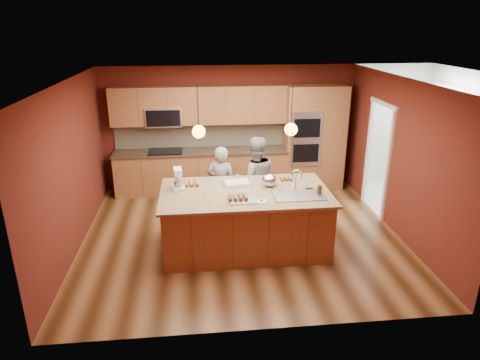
{
  "coord_description": "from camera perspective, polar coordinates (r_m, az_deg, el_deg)",
  "views": [
    {
      "loc": [
        -0.74,
        -6.74,
        3.56
      ],
      "look_at": [
        -0.04,
        -0.1,
        1.08
      ],
      "focal_mm": 32.0,
      "sensor_mm": 36.0,
      "label": 1
    }
  ],
  "objects": [
    {
      "name": "person_right",
      "position": [
        7.9,
        2.04,
        0.04
      ],
      "size": [
        0.82,
        0.66,
        1.63
      ],
      "primitive_type": "imported",
      "rotation": [
        0.0,
        0.0,
        3.19
      ],
      "color": "slate",
      "rests_on": "floor"
    },
    {
      "name": "stand_mixer",
      "position": [
        6.97,
        -8.24,
        -0.06
      ],
      "size": [
        0.21,
        0.28,
        0.36
      ],
      "rotation": [
        0.0,
        0.0,
        0.09
      ],
      "color": "white",
      "rests_on": "island"
    },
    {
      "name": "wall_right",
      "position": [
        7.91,
        20.45,
        2.84
      ],
      "size": [
        0.0,
        5.0,
        5.0
      ],
      "primitive_type": "plane",
      "rotation": [
        1.57,
        0.0,
        -1.57
      ],
      "color": "#561C14",
      "rests_on": "ground"
    },
    {
      "name": "ceiling",
      "position": [
        6.84,
        0.22,
        13.16
      ],
      "size": [
        5.5,
        5.5,
        0.0
      ],
      "primitive_type": "plane",
      "rotation": [
        3.14,
        0.0,
        0.0
      ],
      "color": "white",
      "rests_on": "ground"
    },
    {
      "name": "wall_back",
      "position": [
        9.53,
        -1.45,
        6.96
      ],
      "size": [
        5.5,
        0.0,
        5.5
      ],
      "primitive_type": "plane",
      "rotation": [
        1.57,
        0.0,
        0.0
      ],
      "color": "#561C14",
      "rests_on": "ground"
    },
    {
      "name": "plate",
      "position": [
        6.47,
        2.86,
        -2.88
      ],
      "size": [
        0.17,
        0.17,
        0.01
      ],
      "primitive_type": "cylinder",
      "color": "silver",
      "rests_on": "island"
    },
    {
      "name": "cupcakes_right",
      "position": [
        7.4,
        6.15,
        0.29
      ],
      "size": [
        0.22,
        0.22,
        0.07
      ],
      "primitive_type": null,
      "color": "#B0754C",
      "rests_on": "island"
    },
    {
      "name": "pendant_left",
      "position": [
        6.51,
        -5.52,
        6.47
      ],
      "size": [
        0.2,
        0.2,
        0.8
      ],
      "color": "black",
      "rests_on": "ceiling"
    },
    {
      "name": "person_left",
      "position": [
        7.87,
        -2.49,
        -0.67
      ],
      "size": [
        0.62,
        0.5,
        1.47
      ],
      "primitive_type": "imported",
      "rotation": [
        0.0,
        0.0,
        2.84
      ],
      "color": "black",
      "rests_on": "floor"
    },
    {
      "name": "cupcakes_left",
      "position": [
        7.19,
        -6.79,
        -0.32
      ],
      "size": [
        0.33,
        0.33,
        0.07
      ],
      "primitive_type": null,
      "color": "#B0754C",
      "rests_on": "island"
    },
    {
      "name": "phone",
      "position": [
        7.05,
        9.24,
        -1.14
      ],
      "size": [
        0.14,
        0.1,
        0.01
      ],
      "primitive_type": "cube",
      "rotation": [
        0.0,
        0.0,
        -0.27
      ],
      "color": "black",
      "rests_on": "island"
    },
    {
      "name": "floor",
      "position": [
        7.66,
        0.19,
        -7.31
      ],
      "size": [
        5.5,
        5.5,
        0.0
      ],
      "primitive_type": "plane",
      "color": "#3E230E",
      "rests_on": "ground"
    },
    {
      "name": "doorway_trim",
      "position": [
        8.67,
        17.84,
        2.55
      ],
      "size": [
        0.08,
        1.11,
        2.2
      ],
      "primitive_type": null,
      "color": "white",
      "rests_on": "wall_right"
    },
    {
      "name": "tumbler",
      "position": [
        6.83,
        10.55,
        -1.31
      ],
      "size": [
        0.08,
        0.08,
        0.15
      ],
      "primitive_type": "cylinder",
      "color": "#3E260E",
      "rests_on": "island"
    },
    {
      "name": "cupcakes_rack",
      "position": [
        6.52,
        -0.29,
        -2.26
      ],
      "size": [
        0.32,
        0.24,
        0.07
      ],
      "primitive_type": null,
      "color": "#B0754C",
      "rests_on": "island"
    },
    {
      "name": "wall_left",
      "position": [
        7.37,
        -21.56,
        1.47
      ],
      "size": [
        0.0,
        5.0,
        5.0
      ],
      "primitive_type": "plane",
      "rotation": [
        1.57,
        0.0,
        1.57
      ],
      "color": "#561C14",
      "rests_on": "ground"
    },
    {
      "name": "washer",
      "position": [
        9.61,
        25.2,
        -0.4
      ],
      "size": [
        0.71,
        0.73,
        0.94
      ],
      "primitive_type": "cube",
      "rotation": [
        0.0,
        0.0,
        -0.25
      ],
      "color": "white",
      "rests_on": "floor"
    },
    {
      "name": "cabinet_run",
      "position": [
        9.35,
        -5.47,
        4.29
      ],
      "size": [
        3.74,
        0.64,
        2.3
      ],
      "color": "brown",
      "rests_on": "floor"
    },
    {
      "name": "pendant_right",
      "position": [
        6.68,
        6.81,
        6.76
      ],
      "size": [
        0.2,
        0.2,
        0.8
      ],
      "color": "black",
      "rests_on": "ceiling"
    },
    {
      "name": "island",
      "position": [
        7.06,
        0.79,
        -5.22
      ],
      "size": [
        2.71,
        1.52,
        1.38
      ],
      "color": "brown",
      "rests_on": "floor"
    },
    {
      "name": "mixing_bowl",
      "position": [
        7.06,
        3.95,
        -0.03
      ],
      "size": [
        0.26,
        0.26,
        0.22
      ],
      "primitive_type": "ellipsoid",
      "color": "silver",
      "rests_on": "island"
    },
    {
      "name": "sheet_cake",
      "position": [
        7.15,
        -0.42,
        -0.42
      ],
      "size": [
        0.5,
        0.39,
        0.05
      ],
      "rotation": [
        0.0,
        0.0,
        0.13
      ],
      "color": "silver",
      "rests_on": "island"
    },
    {
      "name": "laundry_room",
      "position": [
        9.57,
        26.51,
        8.58
      ],
      "size": [
        2.6,
        2.7,
        2.7
      ],
      "color": "silver",
      "rests_on": "ground"
    },
    {
      "name": "wall_front",
      "position": [
        4.84,
        3.46,
        -6.81
      ],
      "size": [
        5.5,
        0.0,
        5.5
      ],
      "primitive_type": "plane",
      "rotation": [
        -1.57,
        0.0,
        0.0
      ],
      "color": "#561C14",
      "rests_on": "ground"
    },
    {
      "name": "dryer",
      "position": [
        10.12,
        23.34,
        0.86
      ],
      "size": [
        0.72,
        0.73,
        0.94
      ],
      "primitive_type": "cube",
      "rotation": [
        0.0,
        0.0,
        0.26
      ],
      "color": "white",
      "rests_on": "floor"
    },
    {
      "name": "oven_column",
      "position": [
        9.61,
        9.8,
        5.56
      ],
      "size": [
        1.3,
        0.62,
        2.3
      ],
      "color": "brown",
      "rests_on": "floor"
    },
    {
      "name": "cooling_rack",
      "position": [
        6.5,
        0.35,
        -2.74
      ],
      "size": [
        0.43,
        0.31,
        0.02
      ],
      "primitive_type": "cube",
      "rotation": [
        0.0,
        0.0,
        0.02
      ],
      "color": "#B8BAC0",
      "rests_on": "island"
    }
  ]
}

